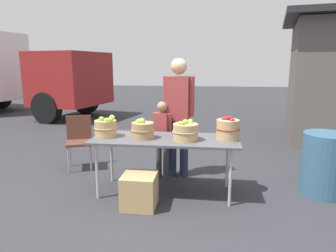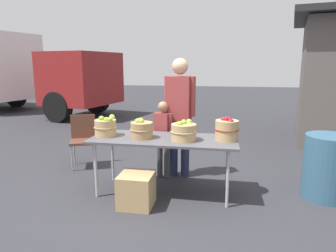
% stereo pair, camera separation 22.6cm
% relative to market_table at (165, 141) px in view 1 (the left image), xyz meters
% --- Properties ---
extents(ground_plane, '(40.00, 40.00, 0.00)m').
position_rel_market_table_xyz_m(ground_plane, '(0.00, 0.00, -0.71)').
color(ground_plane, '#2D2D33').
extents(market_table, '(1.90, 0.76, 0.75)m').
position_rel_market_table_xyz_m(market_table, '(0.00, 0.00, 0.00)').
color(market_table, '#4C4C51').
rests_on(market_table, ground).
extents(apple_basket_green_0, '(0.30, 0.30, 0.28)m').
position_rel_market_table_xyz_m(apple_basket_green_0, '(-0.79, -0.02, 0.17)').
color(apple_basket_green_0, tan).
rests_on(apple_basket_green_0, market_table).
extents(apple_basket_green_1, '(0.31, 0.31, 0.26)m').
position_rel_market_table_xyz_m(apple_basket_green_1, '(-0.29, -0.04, 0.16)').
color(apple_basket_green_1, '#A87F51').
rests_on(apple_basket_green_1, market_table).
extents(apple_basket_green_2, '(0.33, 0.33, 0.26)m').
position_rel_market_table_xyz_m(apple_basket_green_2, '(0.27, -0.07, 0.16)').
color(apple_basket_green_2, tan).
rests_on(apple_basket_green_2, market_table).
extents(apple_basket_red_0, '(0.31, 0.31, 0.31)m').
position_rel_market_table_xyz_m(apple_basket_red_0, '(0.80, 0.04, 0.18)').
color(apple_basket_red_0, tan).
rests_on(apple_basket_red_0, market_table).
extents(vendor_adult, '(0.47, 0.27, 1.78)m').
position_rel_market_table_xyz_m(vendor_adult, '(0.11, 0.65, 0.34)').
color(vendor_adult, '#262D4C').
rests_on(vendor_adult, ground).
extents(child_customer, '(0.30, 0.21, 1.16)m').
position_rel_market_table_xyz_m(child_customer, '(-0.11, 0.53, -0.02)').
color(child_customer, '#3F3F3F').
rests_on(child_customer, ground).
extents(folding_chair, '(0.52, 0.52, 0.86)m').
position_rel_market_table_xyz_m(folding_chair, '(-1.54, 0.82, -0.20)').
color(folding_chair, brown).
rests_on(folding_chair, ground).
extents(trash_barrel, '(0.61, 0.61, 0.82)m').
position_rel_market_table_xyz_m(trash_barrel, '(2.09, 0.23, -0.29)').
color(trash_barrel, '#335972').
rests_on(trash_barrel, ground).
extents(produce_crate, '(0.40, 0.40, 0.40)m').
position_rel_market_table_xyz_m(produce_crate, '(-0.25, -0.45, -0.50)').
color(produce_crate, tan).
rests_on(produce_crate, ground).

